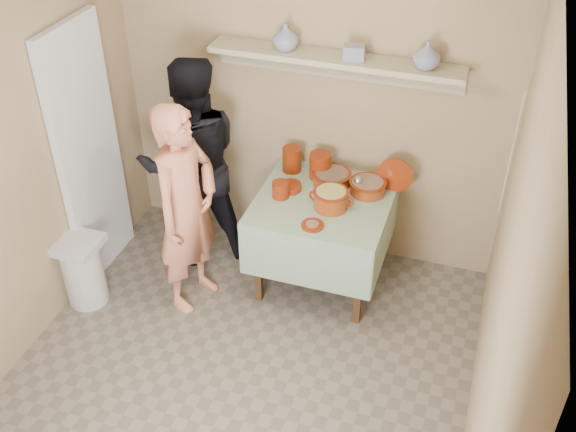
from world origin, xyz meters
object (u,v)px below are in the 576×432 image
at_px(trash_bin, 83,271).
at_px(cazuela_rice, 331,198).
at_px(person_helper, 192,163).
at_px(person_cook, 187,210).
at_px(serving_table, 323,212).

bearing_deg(trash_bin, cazuela_rice, 22.50).
bearing_deg(trash_bin, person_helper, 55.02).
bearing_deg(person_cook, cazuela_rice, -54.74).
distance_m(cazuela_rice, trash_bin, 1.92).
xyz_separation_m(person_helper, trash_bin, (-0.57, -0.81, -0.57)).
xyz_separation_m(serving_table, trash_bin, (-1.62, -0.79, -0.36)).
xyz_separation_m(cazuela_rice, trash_bin, (-1.69, -0.70, -0.56)).
height_order(person_helper, serving_table, person_helper).
bearing_deg(cazuela_rice, person_cook, -156.28).
distance_m(person_helper, cazuela_rice, 1.13).
relative_size(person_cook, cazuela_rice, 4.91).
bearing_deg(person_cook, trash_bin, 122.50).
height_order(person_cook, cazuela_rice, person_cook).
height_order(person_cook, trash_bin, person_cook).
xyz_separation_m(serving_table, cazuela_rice, (0.08, -0.09, 0.20)).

